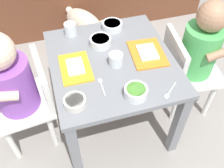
% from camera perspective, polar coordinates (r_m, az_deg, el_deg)
% --- Properties ---
extents(ground_plane, '(7.00, 7.00, 0.00)m').
position_cam_1_polar(ground_plane, '(1.51, -0.00, -7.68)').
color(ground_plane, gray).
extents(dining_table, '(0.56, 0.60, 0.47)m').
position_cam_1_polar(dining_table, '(1.21, -0.00, 2.62)').
color(dining_table, slate).
rests_on(dining_table, ground).
extents(seated_child_left, '(0.31, 0.31, 0.70)m').
position_cam_1_polar(seated_child_left, '(1.18, -21.30, 0.36)').
color(seated_child_left, white).
rests_on(seated_child_left, ground).
extents(seated_child_right, '(0.31, 0.31, 0.69)m').
position_cam_1_polar(seated_child_right, '(1.33, 18.80, 7.33)').
color(seated_child_right, white).
rests_on(seated_child_right, ground).
extents(dog, '(0.32, 0.42, 0.31)m').
position_cam_1_polar(dog, '(1.84, -5.46, 13.10)').
color(dog, beige).
rests_on(dog, ground).
extents(food_tray_left, '(0.13, 0.19, 0.02)m').
position_cam_1_polar(food_tray_left, '(1.12, -8.23, 3.71)').
color(food_tray_left, gold).
rests_on(food_tray_left, dining_table).
extents(food_tray_right, '(0.17, 0.21, 0.02)m').
position_cam_1_polar(food_tray_right, '(1.19, 7.96, 6.93)').
color(food_tray_right, orange).
rests_on(food_tray_right, dining_table).
extents(water_cup_left, '(0.06, 0.06, 0.06)m').
position_cam_1_polar(water_cup_left, '(1.12, 0.88, 5.39)').
color(water_cup_left, white).
rests_on(water_cup_left, dining_table).
extents(water_cup_right, '(0.06, 0.06, 0.06)m').
position_cam_1_polar(water_cup_right, '(1.30, -9.32, 11.97)').
color(water_cup_right, white).
rests_on(water_cup_right, dining_table).
extents(veggie_bowl_far, '(0.09, 0.09, 0.04)m').
position_cam_1_polar(veggie_bowl_far, '(1.00, 5.39, -1.79)').
color(veggie_bowl_far, white).
rests_on(veggie_bowl_far, dining_table).
extents(veggie_bowl_near, '(0.10, 0.10, 0.03)m').
position_cam_1_polar(veggie_bowl_near, '(1.33, 0.04, 13.07)').
color(veggie_bowl_near, white).
rests_on(veggie_bowl_near, dining_table).
extents(cereal_bowl_left_side, '(0.09, 0.09, 0.03)m').
position_cam_1_polar(cereal_bowl_left_side, '(0.98, -8.36, -3.99)').
color(cereal_bowl_left_side, silver).
rests_on(cereal_bowl_left_side, dining_table).
extents(cereal_bowl_right_side, '(0.10, 0.10, 0.04)m').
position_cam_1_polar(cereal_bowl_right_side, '(1.23, -2.61, 9.60)').
color(cereal_bowl_right_side, white).
rests_on(cereal_bowl_right_side, dining_table).
extents(spoon_by_left_tray, '(0.02, 0.10, 0.01)m').
position_cam_1_polar(spoon_by_left_tray, '(1.05, -2.40, -0.18)').
color(spoon_by_left_tray, silver).
rests_on(spoon_by_left_tray, dining_table).
extents(spoon_by_right_tray, '(0.08, 0.07, 0.01)m').
position_cam_1_polar(spoon_by_right_tray, '(1.05, 12.79, -1.79)').
color(spoon_by_right_tray, silver).
rests_on(spoon_by_right_tray, dining_table).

